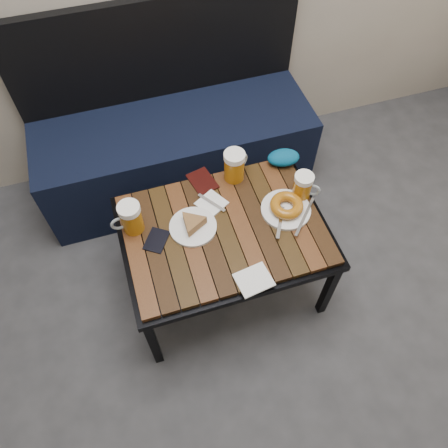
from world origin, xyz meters
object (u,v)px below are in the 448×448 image
object	(u,v)px
cafe_table	(224,234)
beer_mug_right	(303,186)
plate_pie	(193,225)
beer_mug_centre	(235,165)
beer_mug_left	(131,218)
bench	(175,144)
knit_pouch	(283,158)
passport_burgundy	(202,181)
passport_navy	(157,240)
plate_bagel	(286,207)

from	to	relation	value
cafe_table	beer_mug_right	distance (m)	0.38
beer_mug_right	plate_pie	size ratio (longest dim) A/B	0.67
beer_mug_centre	plate_pie	bearing A→B (deg)	-171.86
beer_mug_left	plate_pie	world-z (taller)	beer_mug_left
bench	beer_mug_left	xyz separation A→B (m)	(-0.30, -0.61, 0.27)
bench	beer_mug_left	world-z (taller)	bench
bench	knit_pouch	world-z (taller)	bench
beer_mug_centre	bench	bearing A→B (deg)	78.15
beer_mug_left	plate_pie	distance (m)	0.25
passport_burgundy	passport_navy	bearing A→B (deg)	-150.40
beer_mug_left	passport_navy	size ratio (longest dim) A/B	1.32
beer_mug_left	plate_pie	xyz separation A→B (m)	(0.23, -0.07, -0.05)
bench	plate_pie	size ratio (longest dim) A/B	7.26
beer_mug_centre	plate_pie	xyz separation A→B (m)	(-0.24, -0.21, -0.05)
beer_mug_centre	passport_burgundy	world-z (taller)	beer_mug_centre
passport_navy	bench	bearing A→B (deg)	106.08
beer_mug_right	passport_burgundy	xyz separation A→B (m)	(-0.38, 0.20, -0.06)
bench	passport_navy	distance (m)	0.76
cafe_table	beer_mug_right	xyz separation A→B (m)	(0.36, 0.06, 0.11)
passport_burgundy	knit_pouch	xyz separation A→B (m)	(0.38, 0.00, 0.03)
knit_pouch	beer_mug_left	bearing A→B (deg)	-168.06
beer_mug_right	plate_bagel	world-z (taller)	beer_mug_right
plate_bagel	plate_pie	bearing A→B (deg)	175.13
beer_mug_centre	passport_navy	size ratio (longest dim) A/B	1.35
bench	passport_burgundy	distance (m)	0.50
plate_pie	passport_burgundy	world-z (taller)	plate_pie
cafe_table	passport_navy	bearing A→B (deg)	175.31
beer_mug_left	plate_pie	size ratio (longest dim) A/B	0.74
beer_mug_left	passport_navy	bearing A→B (deg)	126.40
passport_navy	plate_bagel	bearing A→B (deg)	32.38
cafe_table	plate_pie	bearing A→B (deg)	161.99
beer_mug_left	passport_burgundy	bearing A→B (deg)	-160.36
cafe_table	plate_bagel	xyz separation A→B (m)	(0.27, 0.01, 0.07)
beer_mug_left	passport_navy	xyz separation A→B (m)	(0.08, -0.09, -0.07)
bench	plate_pie	world-z (taller)	bench
plate_pie	passport_navy	size ratio (longest dim) A/B	1.77
beer_mug_centre	passport_navy	bearing A→B (deg)	177.09
knit_pouch	plate_bagel	bearing A→B (deg)	-109.12
beer_mug_left	beer_mug_centre	size ratio (longest dim) A/B	0.97
cafe_table	plate_pie	distance (m)	0.14
beer_mug_centre	beer_mug_right	distance (m)	0.30
bench	plate_bagel	bearing A→B (deg)	-65.75
bench	beer_mug_left	distance (m)	0.73
beer_mug_centre	beer_mug_right	bearing A→B (deg)	-70.45
plate_bagel	passport_burgundy	distance (m)	0.39
passport_burgundy	beer_mug_left	bearing A→B (deg)	-168.83
cafe_table	beer_mug_centre	size ratio (longest dim) A/B	5.71
beer_mug_left	plate_bagel	world-z (taller)	beer_mug_left
plate_pie	beer_mug_left	bearing A→B (deg)	162.92
cafe_table	beer_mug_right	world-z (taller)	beer_mug_right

